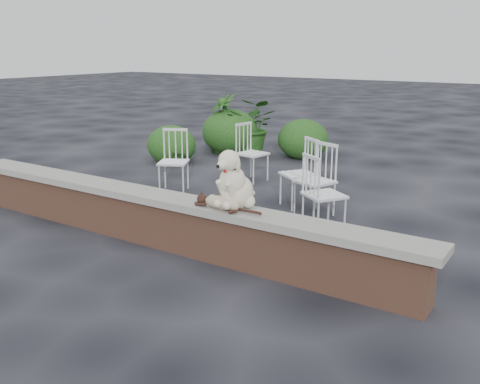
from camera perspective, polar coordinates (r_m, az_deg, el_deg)
The scene contains 13 objects.
ground at distance 6.13m, azimuth -8.76°, elevation -5.39°, with size 60.00×60.00×0.00m, color black.
brick_wall at distance 6.05m, azimuth -8.85°, elevation -3.18°, with size 6.00×0.30×0.50m, color brown.
capstone at distance 5.96m, azimuth -8.97°, elevation -0.53°, with size 6.20×0.40×0.08m, color slate.
dog at distance 5.31m, azimuth -0.31°, elevation 1.56°, with size 0.40×0.53×0.61m, color beige, non-canonical shape.
cat at distance 5.29m, azimuth -1.93°, elevation -1.07°, with size 0.90×0.22×0.15m, color tan, non-canonical shape.
chair_d at distance 6.98m, azimuth 8.00°, elevation 1.26°, with size 0.56×0.56×0.94m, color white, non-canonical shape.
chair_a at distance 8.13m, azimuth -7.12°, elevation 3.29°, with size 0.56×0.56×0.94m, color white, non-canonical shape.
chair_e at distance 8.72m, azimuth 1.32°, elevation 4.22°, with size 0.56×0.56×0.94m, color white, non-canonical shape.
chair_b at distance 7.34m, azimuth 6.26°, elevation 2.01°, with size 0.56×0.56×0.94m, color white, non-canonical shape.
chair_c at distance 6.36m, azimuth 8.98°, elevation -0.16°, with size 0.56×0.56×0.94m, color white, non-canonical shape.
potted_plant_a at distance 10.97m, azimuth 1.42°, elevation 7.04°, with size 1.02×0.89×1.14m, color #113E13.
potted_plant_b at distance 11.07m, azimuth -1.74°, elevation 7.34°, with size 0.69×0.69×1.22m, color #113E13.
shrubbery at distance 10.73m, azimuth -0.19°, elevation 5.87°, with size 2.85×2.69×0.95m.
Camera 1 is at (3.90, -4.21, 2.15)m, focal length 40.04 mm.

